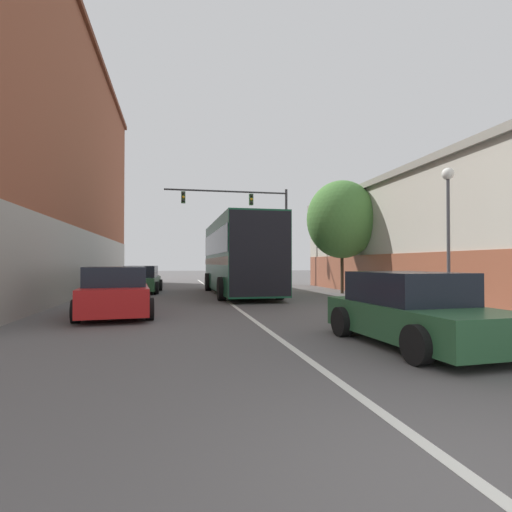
# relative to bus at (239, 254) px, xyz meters

# --- Properties ---
(lane_center_line) EXTENTS (0.14, 41.52, 0.01)m
(lane_center_line) POSITION_rel_bus_xyz_m (-1.04, -2.98, -2.06)
(lane_center_line) COLOR silver
(lane_center_line) RESTS_ON ground_plane
(building_left_brick) EXTENTS (9.28, 27.62, 13.62)m
(building_left_brick) POSITION_rel_bus_xyz_m (-11.97, 2.81, 4.86)
(building_left_brick) COLOR #995138
(building_left_brick) RESTS_ON ground_plane
(building_right_storefront) EXTENTS (9.36, 20.99, 5.73)m
(building_right_storefront) POSITION_rel_bus_xyz_m (10.92, -2.81, 0.93)
(building_right_storefront) COLOR #B7B2A3
(building_right_storefront) RESTS_ON ground_plane
(bus) EXTENTS (2.92, 10.09, 3.69)m
(bus) POSITION_rel_bus_xyz_m (0.00, 0.00, 0.00)
(bus) COLOR #145133
(bus) RESTS_ON ground_plane
(hatchback_foreground) EXTENTS (2.24, 4.18, 1.41)m
(hatchback_foreground) POSITION_rel_bus_xyz_m (1.35, -12.97, -1.40)
(hatchback_foreground) COLOR #285633
(hatchback_foreground) RESTS_ON ground_plane
(parked_car_left_near) EXTENTS (2.42, 4.50, 1.48)m
(parked_car_left_near) POSITION_rel_bus_xyz_m (-4.93, -7.28, -1.36)
(parked_car_left_near) COLOR red
(parked_car_left_near) RESTS_ON ground_plane
(parked_car_left_mid) EXTENTS (2.12, 4.66, 1.25)m
(parked_car_left_mid) POSITION_rel_bus_xyz_m (-5.34, 8.85, -1.45)
(parked_car_left_mid) COLOR silver
(parked_car_left_mid) RESTS_ON ground_plane
(parked_car_left_far) EXTENTS (2.08, 4.30, 1.44)m
(parked_car_left_far) POSITION_rel_bus_xyz_m (-4.92, 2.23, -1.38)
(parked_car_left_far) COLOR #285633
(parked_car_left_far) RESTS_ON ground_plane
(traffic_signal_gantry) EXTENTS (8.72, 0.36, 6.92)m
(traffic_signal_gantry) POSITION_rel_bus_xyz_m (2.18, 7.77, 2.96)
(traffic_signal_gantry) COLOR #333338
(traffic_signal_gantry) RESTS_ON ground_plane
(street_lamp) EXTENTS (0.36, 0.36, 4.50)m
(street_lamp) POSITION_rel_bus_xyz_m (4.98, -9.25, 0.81)
(street_lamp) COLOR #47474C
(street_lamp) RESTS_ON ground_plane
(street_tree_near) EXTENTS (3.71, 3.34, 5.92)m
(street_tree_near) POSITION_rel_bus_xyz_m (5.40, -0.41, 1.81)
(street_tree_near) COLOR #3D2D1E
(street_tree_near) RESTS_ON ground_plane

